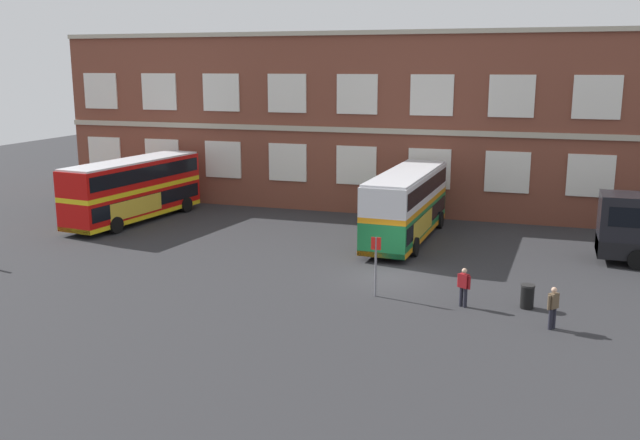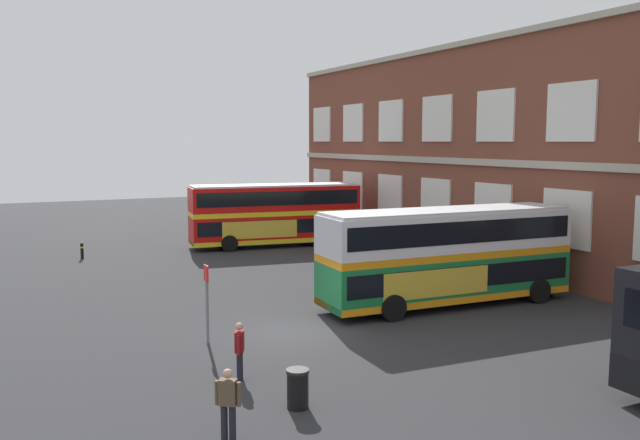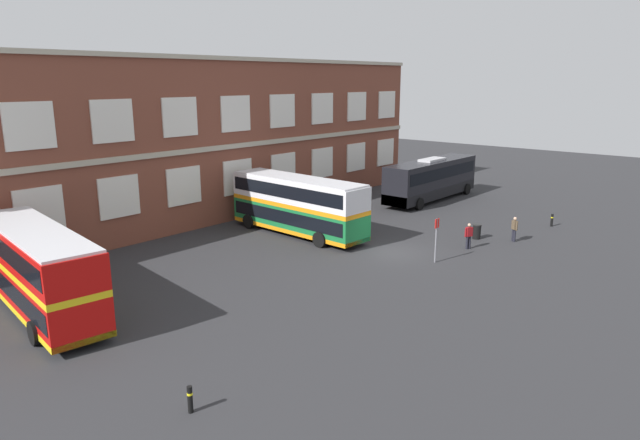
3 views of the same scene
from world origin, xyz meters
name	(u,v)px [view 2 (image 2 of 3)]	position (x,y,z in m)	size (l,w,h in m)	color
ground_plane	(340,325)	(0.00, 2.00, 0.00)	(120.00, 120.00, 0.00)	#2B2B2D
brick_terminal_building	(589,158)	(-2.99, 17.98, 6.01)	(50.08, 8.19, 12.31)	brown
double_decker_near	(275,214)	(-18.69, 7.12, 2.15)	(4.00, 11.24, 4.07)	red
double_decker_middle	(447,255)	(-0.71, 7.45, 2.15)	(3.20, 11.09, 4.07)	#197038
waiting_passenger	(240,349)	(3.88, -3.31, 0.93)	(0.61, 0.39, 1.70)	black
second_passenger	(228,401)	(7.47, -4.86, 0.93)	(0.47, 0.57, 1.70)	black
bus_stand_flag	(207,296)	(0.00, -3.10, 1.64)	(0.44, 0.10, 2.70)	slate
station_litter_bin	(298,388)	(6.47, -2.65, 0.52)	(0.60, 0.60, 1.03)	black
safety_bollard_west	(82,251)	(-19.22, -4.91, 0.49)	(0.19, 0.19, 0.95)	black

